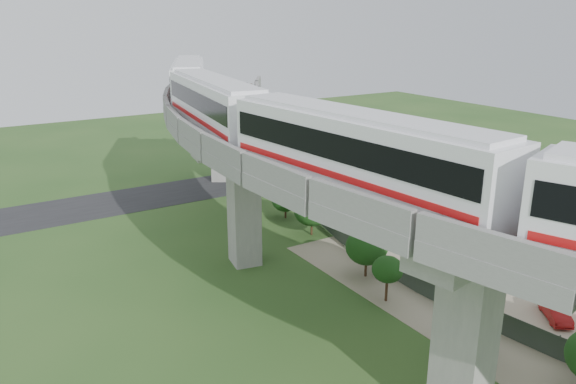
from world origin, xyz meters
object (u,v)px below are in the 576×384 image
Objects in this scene: metro_train at (310,122)px; car_white at (485,313)px; car_red at (555,311)px; car_dark at (440,240)px.

car_white is (8.95, -6.10, -11.74)m from metro_train.
metro_train is at bearing -176.14° from car_red.
car_dark is (6.29, 9.70, 0.08)m from car_white.
car_red reaches higher than car_white.
car_red is 0.77× the size of car_dark.
car_white is at bearing -171.42° from car_red.
car_white is 4.45m from car_red.
car_dark reaches higher than car_red.
car_white is 0.74× the size of car_dark.
metro_train is 14.66× the size of car_dark.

